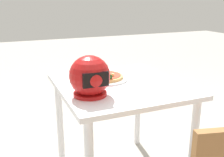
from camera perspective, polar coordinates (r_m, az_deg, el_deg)
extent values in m
cube|color=white|center=(1.80, 1.68, -1.47)|extent=(0.81, 0.86, 0.03)
cylinder|color=white|center=(2.38, 5.49, -6.12)|extent=(0.05, 0.05, 0.69)
cylinder|color=white|center=(2.16, -10.98, -8.79)|extent=(0.05, 0.05, 0.69)
cylinder|color=white|center=(1.83, 16.76, -14.18)|extent=(0.05, 0.05, 0.69)
cylinder|color=white|center=(1.87, -1.62, -0.03)|extent=(0.33, 0.33, 0.01)
cylinder|color=tan|center=(1.87, -1.62, 0.41)|extent=(0.26, 0.26, 0.02)
cylinder|color=red|center=(1.87, -1.62, 0.72)|extent=(0.23, 0.23, 0.00)
sphere|color=#234C1E|center=(1.80, -2.07, 0.48)|extent=(0.03, 0.03, 0.03)
sphere|color=#234C1E|center=(1.91, -1.65, 1.37)|extent=(0.02, 0.02, 0.02)
sphere|color=#234C1E|center=(1.78, -0.58, 0.35)|extent=(0.04, 0.04, 0.04)
cylinder|color=#E0D172|center=(1.87, -0.67, 1.08)|extent=(0.03, 0.03, 0.02)
cylinder|color=#E0D172|center=(1.84, 0.16, 0.78)|extent=(0.02, 0.02, 0.02)
cylinder|color=#E0D172|center=(1.87, -3.39, 1.05)|extent=(0.03, 0.03, 0.02)
cylinder|color=#E0D172|center=(1.88, -1.97, 1.08)|extent=(0.03, 0.03, 0.01)
sphere|color=#B21414|center=(1.54, -4.75, 0.56)|extent=(0.24, 0.24, 0.24)
cylinder|color=#B21414|center=(1.57, -4.66, -3.23)|extent=(0.19, 0.19, 0.02)
cube|color=black|center=(1.44, -3.46, -0.27)|extent=(0.15, 0.02, 0.08)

